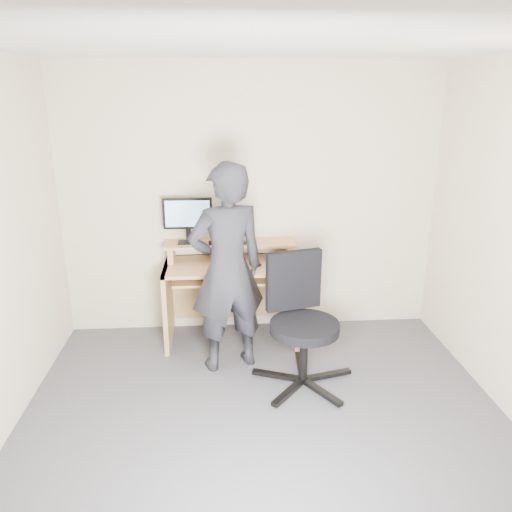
{
  "coord_description": "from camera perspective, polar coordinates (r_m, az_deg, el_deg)",
  "views": [
    {
      "loc": [
        -0.27,
        -2.81,
        2.22
      ],
      "look_at": [
        -0.0,
        1.05,
        0.95
      ],
      "focal_mm": 35.0,
      "sensor_mm": 36.0,
      "label": 1
    }
  ],
  "objects": [
    {
      "name": "travel_mug",
      "position": [
        4.57,
        -1.62,
        2.62
      ],
      "size": [
        0.08,
        0.08,
        0.17
      ],
      "primitive_type": "cylinder",
      "rotation": [
        0.0,
        0.0,
        -0.05
      ],
      "color": "#AFAFB4",
      "rests_on": "desk"
    },
    {
      "name": "keyboard",
      "position": [
        4.45,
        -4.28,
        -2.32
      ],
      "size": [
        0.49,
        0.33,
        0.03
      ],
      "primitive_type": "cube",
      "rotation": [
        0.0,
        0.0,
        -0.35
      ],
      "color": "black",
      "rests_on": "desk"
    },
    {
      "name": "monitor",
      "position": [
        4.54,
        -7.81,
        4.53
      ],
      "size": [
        0.44,
        0.12,
        0.42
      ],
      "rotation": [
        0.0,
        0.0,
        -0.01
      ],
      "color": "black",
      "rests_on": "desk"
    },
    {
      "name": "person",
      "position": [
        4.02,
        -3.33,
        -1.51
      ],
      "size": [
        0.73,
        0.59,
        1.73
      ],
      "primitive_type": "imported",
      "rotation": [
        0.0,
        0.0,
        3.46
      ],
      "color": "black",
      "rests_on": "ground"
    },
    {
      "name": "office_chair",
      "position": [
        3.93,
        5.12,
        -6.92
      ],
      "size": [
        0.81,
        0.79,
        1.02
      ],
      "rotation": [
        0.0,
        0.0,
        0.25
      ],
      "color": "black",
      "rests_on": "ground"
    },
    {
      "name": "headphones",
      "position": [
        4.65,
        -4.3,
        1.89
      ],
      "size": [
        0.19,
        0.19,
        0.06
      ],
      "primitive_type": "torus",
      "rotation": [
        0.26,
        0.0,
        -0.28
      ],
      "color": "silver",
      "rests_on": "desk"
    },
    {
      "name": "back_wall",
      "position": [
        4.67,
        -0.61,
        6.19
      ],
      "size": [
        3.5,
        0.02,
        2.5
      ],
      "primitive_type": "cube",
      "color": "beige",
      "rests_on": "ground"
    },
    {
      "name": "ceiling",
      "position": [
        2.83,
        1.65,
        23.86
      ],
      "size": [
        3.5,
        3.5,
        0.02
      ],
      "primitive_type": "cube",
      "color": "white",
      "rests_on": "back_wall"
    },
    {
      "name": "external_drive",
      "position": [
        4.6,
        -3.25,
        2.92
      ],
      "size": [
        0.11,
        0.15,
        0.2
      ],
      "primitive_type": "cube",
      "rotation": [
        0.0,
        0.0,
        0.31
      ],
      "color": "black",
      "rests_on": "desk"
    },
    {
      "name": "desk",
      "position": [
        4.65,
        -2.88,
        -2.93
      ],
      "size": [
        1.2,
        0.6,
        0.91
      ],
      "color": "tan",
      "rests_on": "ground"
    },
    {
      "name": "charger",
      "position": [
        4.52,
        -5.1,
        1.5
      ],
      "size": [
        0.05,
        0.05,
        0.03
      ],
      "primitive_type": "cube",
      "rotation": [
        0.0,
        0.0,
        -0.23
      ],
      "color": "black",
      "rests_on": "desk"
    },
    {
      "name": "smartphone",
      "position": [
        4.57,
        -0.81,
        1.59
      ],
      "size": [
        0.1,
        0.14,
        0.01
      ],
      "primitive_type": "cube",
      "rotation": [
        0.0,
        0.0,
        -0.28
      ],
      "color": "black",
      "rests_on": "desk"
    },
    {
      "name": "ground",
      "position": [
        3.59,
        1.27,
        -20.04
      ],
      "size": [
        3.5,
        3.5,
        0.0
      ],
      "primitive_type": "plane",
      "color": "#4B4B4F",
      "rests_on": "ground"
    },
    {
      "name": "mouse",
      "position": [
        4.41,
        0.01,
        -1.02
      ],
      "size": [
        0.11,
        0.09,
        0.04
      ],
      "primitive_type": "ellipsoid",
      "rotation": [
        0.0,
        0.0,
        -0.35
      ],
      "color": "black",
      "rests_on": "desk"
    }
  ]
}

